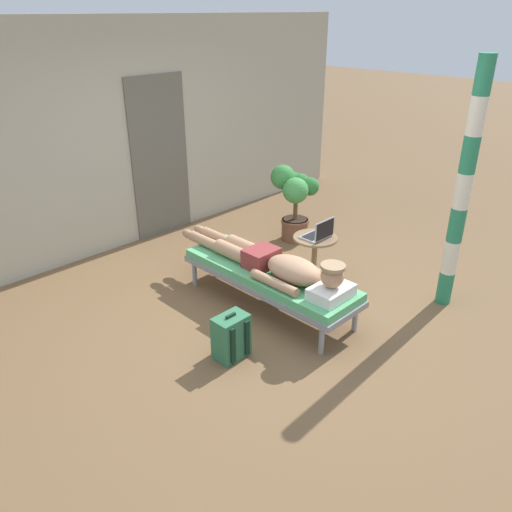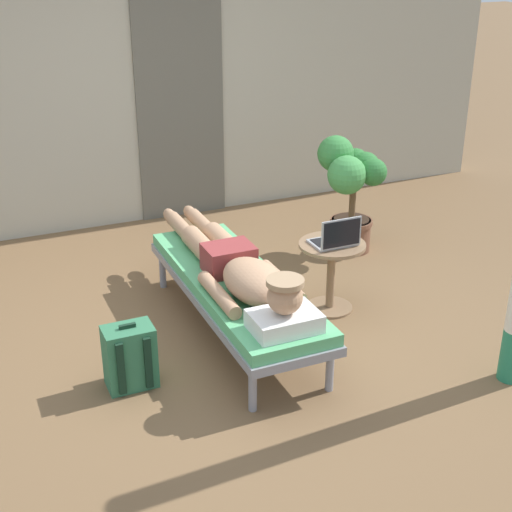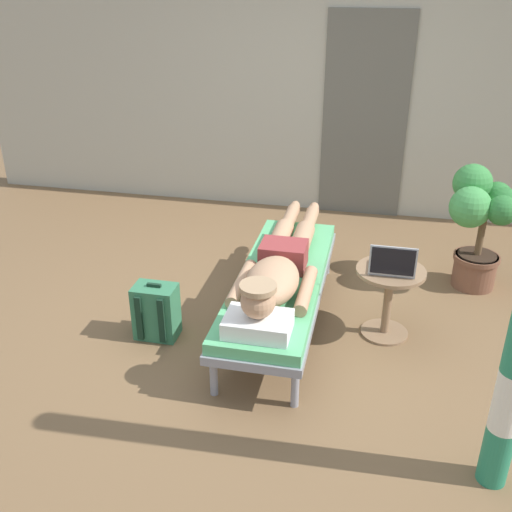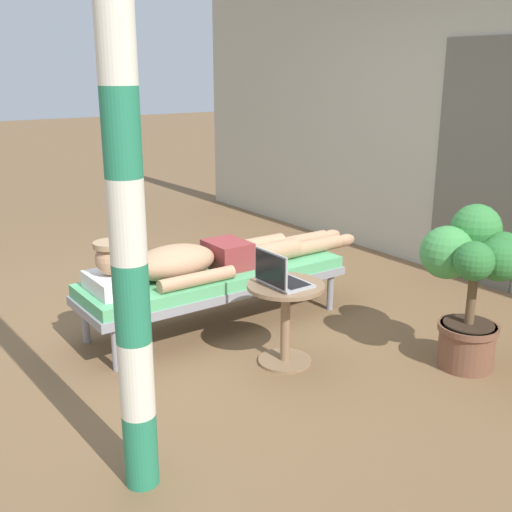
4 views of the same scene
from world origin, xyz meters
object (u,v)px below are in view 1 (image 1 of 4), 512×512
Objects in this scene: lounge_chair at (269,276)px; porch_post at (463,191)px; person_reclining at (276,264)px; backpack at (231,337)px; side_table at (315,251)px; potted_plant at (294,196)px; laptop at (319,233)px.

porch_post is at bearing -42.34° from lounge_chair.
backpack is (-0.83, -0.24, -0.32)m from person_reclining.
lounge_chair is at bearing -177.18° from side_table.
person_reclining is 2.17× the size of potted_plant.
laptop is at bearing 115.48° from porch_post.
potted_plant reaches higher than person_reclining.
side_table is 1.69× the size of laptop.
lounge_chair is 6.30× the size of laptop.
laptop is (0.77, -0.01, 0.24)m from lounge_chair.
lounge_chair is 0.81× the size of porch_post.
side_table is at bearing 13.16° from backpack.
backpack is at bearing -150.87° from potted_plant.
backpack is (-1.59, -0.37, -0.16)m from side_table.
backpack is 2.63m from potted_plant.
potted_plant reaches higher than laptop.
porch_post is at bearing -64.52° from laptop.
laptop is 1.16m from potted_plant.
laptop reaches higher than side_table.
person_reclining is 7.00× the size of laptop.
laptop is 1.67m from backpack.
side_table reaches higher than lounge_chair.
porch_post is at bearing -92.66° from potted_plant.
person_reclining is 1.77m from potted_plant.
lounge_chair is 2.01m from porch_post.
lounge_chair is at bearing 22.00° from backpack.
potted_plant is at bearing 52.85° from side_table.
lounge_chair is 0.20m from person_reclining.
side_table is at bearing 90.00° from laptop.
lounge_chair is 1.73m from potted_plant.
laptop reaches higher than person_reclining.
person_reclining reaches higher than lounge_chair.
side_table is at bearing 9.60° from person_reclining.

